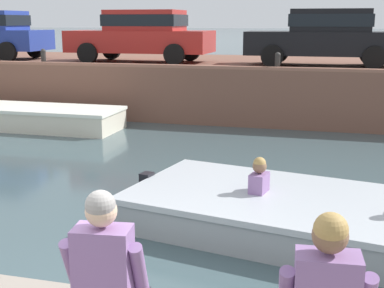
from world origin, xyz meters
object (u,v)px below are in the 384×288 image
(boat_moored_west_cream, at_px, (23,117))
(mooring_bollard_mid, at_px, (278,60))
(motorboat_passing, at_px, (362,225))
(mooring_bollard_west, at_px, (43,56))
(car_centre_black, at_px, (326,35))
(person_seated_right, at_px, (106,276))
(car_left_inner_red, at_px, (142,34))

(boat_moored_west_cream, distance_m, mooring_bollard_mid, 6.77)
(mooring_bollard_mid, bearing_deg, motorboat_passing, -75.47)
(mooring_bollard_west, distance_m, mooring_bollard_mid, 6.71)
(boat_moored_west_cream, height_order, car_centre_black, car_centre_black)
(person_seated_right, bearing_deg, boat_moored_west_cream, 125.00)
(car_left_inner_red, xyz_separation_m, car_centre_black, (5.39, 0.00, -0.00))
(motorboat_passing, xyz_separation_m, car_centre_black, (-0.75, 8.87, 2.11))
(mooring_bollard_west, bearing_deg, motorboat_passing, -40.31)
(person_seated_right, bearing_deg, mooring_bollard_west, 121.77)
(motorboat_passing, bearing_deg, car_left_inner_red, 124.70)
(person_seated_right, bearing_deg, car_left_inner_red, 109.11)
(motorboat_passing, relative_size, car_centre_black, 1.62)
(motorboat_passing, relative_size, person_seated_right, 7.11)
(boat_moored_west_cream, relative_size, mooring_bollard_mid, 12.70)
(boat_moored_west_cream, xyz_separation_m, car_left_inner_red, (2.12, 3.33, 2.08))
(boat_moored_west_cream, bearing_deg, mooring_bollard_mid, 15.38)
(car_left_inner_red, relative_size, mooring_bollard_west, 9.69)
(car_centre_black, height_order, mooring_bollard_mid, car_centre_black)
(motorboat_passing, bearing_deg, boat_moored_west_cream, 146.16)
(car_left_inner_red, height_order, person_seated_right, car_left_inner_red)
(boat_moored_west_cream, bearing_deg, car_left_inner_red, 57.44)
(car_centre_black, bearing_deg, car_left_inner_red, -180.00)
(motorboat_passing, distance_m, person_seated_right, 4.22)
(boat_moored_west_cream, distance_m, person_seated_right, 11.34)
(car_left_inner_red, relative_size, person_seated_right, 4.47)
(boat_moored_west_cream, bearing_deg, person_seated_right, -55.00)
(car_centre_black, bearing_deg, boat_moored_west_cream, -156.12)
(motorboat_passing, distance_m, mooring_bollard_west, 11.37)
(boat_moored_west_cream, height_order, mooring_bollard_west, mooring_bollard_west)
(boat_moored_west_cream, distance_m, motorboat_passing, 9.95)
(boat_moored_west_cream, relative_size, person_seated_right, 5.86)
(mooring_bollard_west, xyz_separation_m, mooring_bollard_mid, (6.71, 0.00, 0.00))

